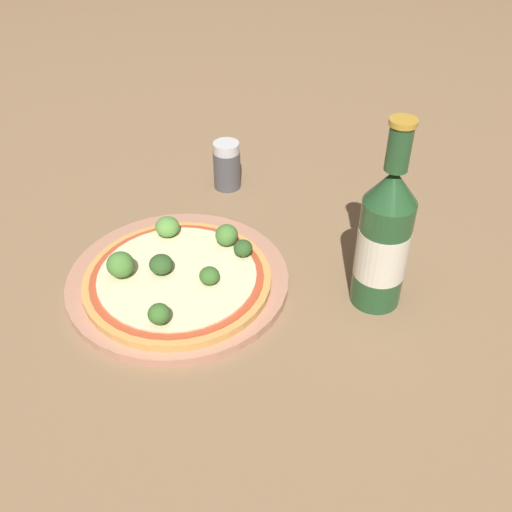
% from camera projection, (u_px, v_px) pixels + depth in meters
% --- Properties ---
extents(ground_plane, '(3.00, 3.00, 0.00)m').
position_uv_depth(ground_plane, '(192.00, 270.00, 0.80)').
color(ground_plane, '#846647').
extents(plate, '(0.29, 0.29, 0.01)m').
position_uv_depth(plate, '(178.00, 280.00, 0.78)').
color(plate, tan).
rests_on(plate, ground_plane).
extents(pizza, '(0.24, 0.24, 0.01)m').
position_uv_depth(pizza, '(178.00, 279.00, 0.76)').
color(pizza, tan).
rests_on(pizza, plate).
extents(broccoli_floret_0, '(0.03, 0.03, 0.03)m').
position_uv_depth(broccoli_floret_0, '(160.00, 314.00, 0.68)').
color(broccoli_floret_0, '#7A9E5B').
rests_on(broccoli_floret_0, pizza).
extents(broccoli_floret_1, '(0.03, 0.03, 0.03)m').
position_uv_depth(broccoli_floret_1, '(167.00, 227.00, 0.81)').
color(broccoli_floret_1, '#7A9E5B').
rests_on(broccoli_floret_1, pizza).
extents(broccoli_floret_2, '(0.03, 0.03, 0.03)m').
position_uv_depth(broccoli_floret_2, '(227.00, 235.00, 0.80)').
color(broccoli_floret_2, '#7A9E5B').
rests_on(broccoli_floret_2, pizza).
extents(broccoli_floret_3, '(0.03, 0.03, 0.03)m').
position_uv_depth(broccoli_floret_3, '(161.00, 264.00, 0.75)').
color(broccoli_floret_3, '#7A9E5B').
rests_on(broccoli_floret_3, pizza).
extents(broccoli_floret_4, '(0.03, 0.03, 0.04)m').
position_uv_depth(broccoli_floret_4, '(120.00, 265.00, 0.74)').
color(broccoli_floret_4, '#7A9E5B').
rests_on(broccoli_floret_4, pizza).
extents(broccoli_floret_5, '(0.03, 0.03, 0.02)m').
position_uv_depth(broccoli_floret_5, '(209.00, 276.00, 0.74)').
color(broccoli_floret_5, '#7A9E5B').
rests_on(broccoli_floret_5, pizza).
extents(broccoli_floret_6, '(0.02, 0.02, 0.02)m').
position_uv_depth(broccoli_floret_6, '(243.00, 248.00, 0.78)').
color(broccoli_floret_6, '#7A9E5B').
rests_on(broccoli_floret_6, pizza).
extents(beer_bottle, '(0.06, 0.06, 0.25)m').
position_uv_depth(beer_bottle, '(384.00, 239.00, 0.70)').
color(beer_bottle, '#234C28').
rests_on(beer_bottle, ground_plane).
extents(pepper_shaker, '(0.04, 0.04, 0.08)m').
position_uv_depth(pepper_shaker, '(227.00, 166.00, 0.94)').
color(pepper_shaker, '#4C4C51').
rests_on(pepper_shaker, ground_plane).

